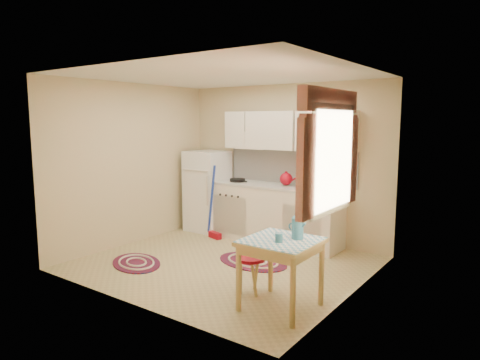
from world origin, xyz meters
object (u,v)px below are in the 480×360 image
(fridge, at_px, (207,191))
(base_cabinets, at_px, (272,214))
(table, at_px, (281,274))
(stool, at_px, (250,275))

(fridge, bearing_deg, base_cabinets, 2.21)
(table, xyz_separation_m, stool, (-0.47, 0.13, -0.15))
(table, bearing_deg, base_cabinets, 123.42)
(base_cabinets, xyz_separation_m, stool, (0.90, -1.93, -0.23))
(table, distance_m, stool, 0.51)
(base_cabinets, height_order, table, base_cabinets)
(fridge, relative_size, table, 1.94)
(base_cabinets, bearing_deg, table, -56.58)
(stool, bearing_deg, fridge, 139.36)
(base_cabinets, xyz_separation_m, table, (1.36, -2.06, -0.08))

